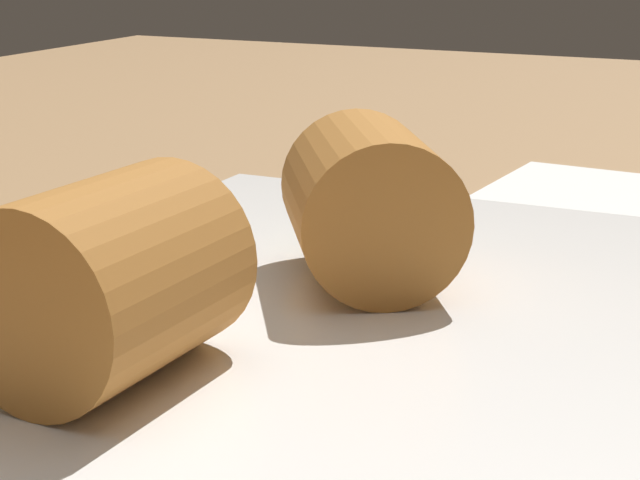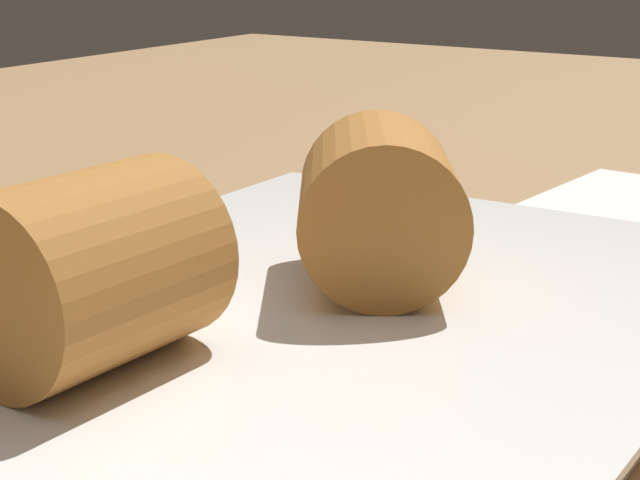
{
  "view_description": "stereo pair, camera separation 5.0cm",
  "coord_description": "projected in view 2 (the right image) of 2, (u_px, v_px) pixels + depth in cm",
  "views": [
    {
      "loc": [
        36.46,
        17.08,
        16.75
      ],
      "look_at": [
        3.29,
        1.63,
        5.96
      ],
      "focal_mm": 60.0,
      "sensor_mm": 36.0,
      "label": 1
    },
    {
      "loc": [
        34.04,
        21.46,
        16.75
      ],
      "look_at": [
        3.29,
        1.63,
        5.96
      ],
      "focal_mm": 60.0,
      "sensor_mm": 36.0,
      "label": 2
    }
  ],
  "objects": [
    {
      "name": "table_surface",
      "position": [
        330.0,
        332.0,
        0.43
      ],
      "size": [
        180.0,
        140.0,
        2.0
      ],
      "color": "#A87F54",
      "rests_on": "ground"
    },
    {
      "name": "serving_plate",
      "position": [
        320.0,
        324.0,
        0.39
      ],
      "size": [
        35.01,
        26.22,
        1.5
      ],
      "color": "white",
      "rests_on": "table_surface"
    },
    {
      "name": "roll_front_left",
      "position": [
        98.0,
        267.0,
        0.33
      ],
      "size": [
        8.47,
        6.43,
        6.15
      ],
      "color": "#B77533",
      "rests_on": "serving_plate"
    },
    {
      "name": "roll_front_right",
      "position": [
        383.0,
        201.0,
        0.41
      ],
      "size": [
        9.44,
        9.09,
        6.15
      ],
      "color": "#B77533",
      "rests_on": "serving_plate"
    }
  ]
}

